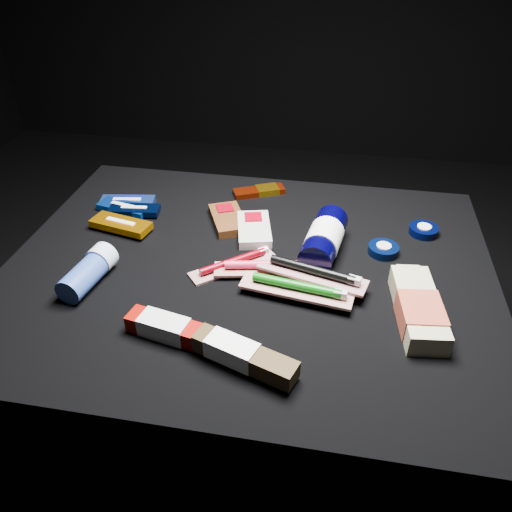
% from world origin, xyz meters
% --- Properties ---
extents(ground, '(3.00, 3.00, 0.00)m').
position_xyz_m(ground, '(0.00, 0.00, 0.00)').
color(ground, black).
rests_on(ground, ground).
extents(cloth_table, '(0.98, 0.78, 0.40)m').
position_xyz_m(cloth_table, '(0.00, 0.00, 0.20)').
color(cloth_table, black).
rests_on(cloth_table, ground).
extents(luna_bar_0, '(0.13, 0.07, 0.02)m').
position_xyz_m(luna_bar_0, '(-0.33, 0.19, 0.41)').
color(luna_bar_0, blue).
rests_on(luna_bar_0, cloth_table).
extents(luna_bar_1, '(0.13, 0.07, 0.02)m').
position_xyz_m(luna_bar_1, '(-0.33, 0.16, 0.41)').
color(luna_bar_1, '#0C3FB0').
rests_on(luna_bar_1, cloth_table).
extents(luna_bar_2, '(0.12, 0.06, 0.02)m').
position_xyz_m(luna_bar_2, '(-0.30, 0.15, 0.41)').
color(luna_bar_2, black).
rests_on(luna_bar_2, cloth_table).
extents(luna_bar_3, '(0.14, 0.08, 0.02)m').
position_xyz_m(luna_bar_3, '(-0.30, 0.08, 0.42)').
color(luna_bar_3, '#C27403').
rests_on(luna_bar_3, cloth_table).
extents(clif_bar_0, '(0.11, 0.14, 0.02)m').
position_xyz_m(clif_bar_0, '(-0.08, 0.16, 0.41)').
color(clif_bar_0, '#4C2810').
rests_on(clif_bar_0, cloth_table).
extents(clif_bar_1, '(0.10, 0.14, 0.02)m').
position_xyz_m(clif_bar_1, '(-0.01, 0.13, 0.41)').
color(clif_bar_1, beige).
rests_on(clif_bar_1, cloth_table).
extents(power_bar, '(0.13, 0.09, 0.02)m').
position_xyz_m(power_bar, '(-0.02, 0.31, 0.41)').
color(power_bar, '#6D1805').
rests_on(power_bar, cloth_table).
extents(lotion_bottle, '(0.09, 0.22, 0.07)m').
position_xyz_m(lotion_bottle, '(0.15, 0.07, 0.43)').
color(lotion_bottle, black).
rests_on(lotion_bottle, cloth_table).
extents(cream_tin_upper, '(0.06, 0.06, 0.02)m').
position_xyz_m(cream_tin_upper, '(0.36, 0.19, 0.41)').
color(cream_tin_upper, black).
rests_on(cream_tin_upper, cloth_table).
extents(cream_tin_lower, '(0.06, 0.06, 0.02)m').
position_xyz_m(cream_tin_lower, '(0.27, 0.10, 0.41)').
color(cream_tin_lower, black).
rests_on(cream_tin_lower, cloth_table).
extents(bodywash_bottle, '(0.09, 0.21, 0.04)m').
position_xyz_m(bodywash_bottle, '(0.32, -0.10, 0.42)').
color(bodywash_bottle, '#C2B784').
rests_on(bodywash_bottle, cloth_table).
extents(deodorant_stick, '(0.07, 0.14, 0.06)m').
position_xyz_m(deodorant_stick, '(-0.29, -0.11, 0.43)').
color(deodorant_stick, '#2D4A99').
rests_on(deodorant_stick, cloth_table).
extents(toothbrush_pack_0, '(0.17, 0.15, 0.02)m').
position_xyz_m(toothbrush_pack_0, '(-0.03, -0.01, 0.41)').
color(toothbrush_pack_0, beige).
rests_on(toothbrush_pack_0, cloth_table).
extents(toothbrush_pack_1, '(0.21, 0.08, 0.02)m').
position_xyz_m(toothbrush_pack_1, '(0.04, -0.02, 0.42)').
color(toothbrush_pack_1, beige).
rests_on(toothbrush_pack_1, cloth_table).
extents(toothbrush_pack_2, '(0.22, 0.08, 0.02)m').
position_xyz_m(toothbrush_pack_2, '(0.11, -0.08, 0.42)').
color(toothbrush_pack_2, silver).
rests_on(toothbrush_pack_2, cloth_table).
extents(toothbrush_pack_3, '(0.22, 0.10, 0.02)m').
position_xyz_m(toothbrush_pack_3, '(0.13, -0.04, 0.43)').
color(toothbrush_pack_3, beige).
rests_on(toothbrush_pack_3, cloth_table).
extents(toothpaste_carton_red, '(0.18, 0.07, 0.03)m').
position_xyz_m(toothpaste_carton_red, '(-0.09, -0.22, 0.42)').
color(toothpaste_carton_red, '#890600').
rests_on(toothpaste_carton_red, cloth_table).
extents(toothpaste_carton_green, '(0.18, 0.09, 0.03)m').
position_xyz_m(toothpaste_carton_green, '(0.04, -0.26, 0.42)').
color(toothpaste_carton_green, '#3A290F').
rests_on(toothpaste_carton_green, cloth_table).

